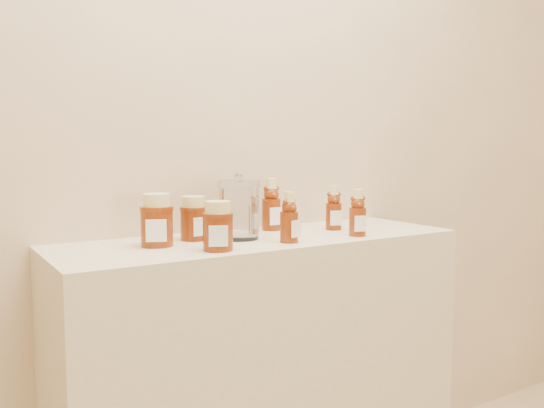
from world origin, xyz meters
TOP-DOWN VIEW (x-y plane):
  - wall_back at (0.00, 1.75)m, footprint 3.50×0.02m
  - display_table at (0.00, 1.55)m, footprint 1.20×0.40m
  - bear_bottle_back_left at (-0.05, 1.68)m, footprint 0.06×0.06m
  - bear_bottle_back_mid at (0.10, 1.66)m, footprint 0.07×0.07m
  - bear_bottle_back_right at (0.28, 1.57)m, footprint 0.07×0.07m
  - bear_bottle_front_left at (0.02, 1.44)m, footprint 0.06×0.06m
  - bear_bottle_front_right at (0.26, 1.43)m, footprint 0.07×0.07m
  - honey_jar_left at (-0.31, 1.57)m, footprint 0.12×0.12m
  - honey_jar_back at (-0.18, 1.61)m, footprint 0.09×0.09m
  - honey_jar_front at (-0.20, 1.43)m, footprint 0.11×0.11m
  - glass_canister at (-0.07, 1.56)m, footprint 0.16×0.16m

SIDE VIEW (x-z plane):
  - display_table at x=0.00m, z-range 0.00..0.90m
  - honey_jar_back at x=-0.18m, z-range 0.90..1.02m
  - honey_jar_front at x=-0.20m, z-range 0.90..1.03m
  - honey_jar_left at x=-0.31m, z-range 0.90..1.04m
  - bear_bottle_front_right at x=0.26m, z-range 0.90..1.06m
  - bear_bottle_back_left at x=-0.05m, z-range 0.90..1.06m
  - bear_bottle_back_right at x=0.28m, z-range 0.90..1.06m
  - bear_bottle_front_left at x=0.02m, z-range 0.90..1.06m
  - glass_canister at x=-0.07m, z-range 0.90..1.08m
  - bear_bottle_back_mid at x=0.10m, z-range 0.90..1.09m
  - wall_back at x=0.00m, z-range 0.00..2.70m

